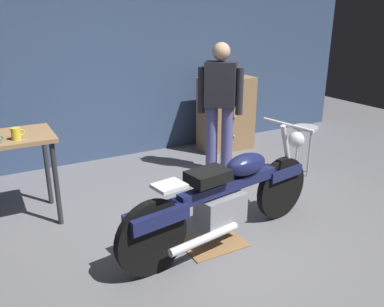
% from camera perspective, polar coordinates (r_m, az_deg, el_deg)
% --- Properties ---
extents(ground_plane, '(12.00, 12.00, 0.00)m').
position_cam_1_polar(ground_plane, '(3.78, 5.38, -12.46)').
color(ground_plane, slate).
extents(back_wall, '(8.00, 0.12, 3.10)m').
position_cam_1_polar(back_wall, '(5.75, -10.34, 14.72)').
color(back_wall, '#384C70').
rests_on(back_wall, ground_plane).
extents(motorcycle, '(2.17, 0.71, 1.00)m').
position_cam_1_polar(motorcycle, '(3.58, 4.99, -6.15)').
color(motorcycle, black).
rests_on(motorcycle, ground_plane).
extents(person_standing, '(0.46, 0.41, 1.67)m').
position_cam_1_polar(person_standing, '(5.07, 4.05, 7.23)').
color(person_standing, '#565591').
rests_on(person_standing, ground_plane).
extents(shop_stool, '(0.32, 0.32, 0.64)m').
position_cam_1_polar(shop_stool, '(5.28, 15.83, 2.25)').
color(shop_stool, '#B2B2B7').
rests_on(shop_stool, ground_plane).
extents(wooden_dresser, '(0.80, 0.47, 1.10)m').
position_cam_1_polar(wooden_dresser, '(6.11, 4.91, 5.70)').
color(wooden_dresser, '#99724C').
rests_on(wooden_dresser, ground_plane).
extents(drip_tray, '(0.56, 0.40, 0.01)m').
position_cam_1_polar(drip_tray, '(3.73, 3.08, -12.73)').
color(drip_tray, olive).
rests_on(drip_tray, ground_plane).
extents(mug_yellow_tall, '(0.12, 0.08, 0.11)m').
position_cam_1_polar(mug_yellow_tall, '(3.97, -23.89, 2.62)').
color(mug_yellow_tall, yellow).
rests_on(mug_yellow_tall, workbench).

